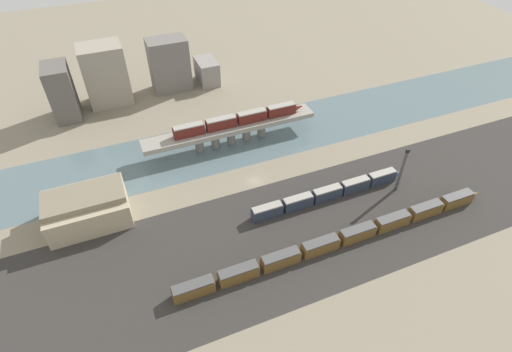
{
  "coord_description": "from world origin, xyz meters",
  "views": [
    {
      "loc": [
        -35.27,
        -86.91,
        83.74
      ],
      "look_at": [
        0.0,
        -0.94,
        2.81
      ],
      "focal_mm": 28.0,
      "sensor_mm": 36.0,
      "label": 1
    }
  ],
  "objects_px": {
    "train_yard_mid": "(330,193)",
    "warehouse_building": "(87,208)",
    "signal_tower": "(402,170)",
    "train_on_bridge": "(240,119)",
    "train_yard_near": "(343,238)"
  },
  "relations": [
    {
      "from": "signal_tower",
      "to": "train_on_bridge",
      "type": "bearing_deg",
      "value": 129.9
    },
    {
      "from": "train_on_bridge",
      "to": "train_yard_near",
      "type": "bearing_deg",
      "value": -80.73
    },
    {
      "from": "train_on_bridge",
      "to": "train_yard_near",
      "type": "xyz_separation_m",
      "value": [
        8.83,
        -54.06,
        -7.05
      ]
    },
    {
      "from": "train_yard_near",
      "to": "train_on_bridge",
      "type": "bearing_deg",
      "value": 99.27
    },
    {
      "from": "train_yard_mid",
      "to": "warehouse_building",
      "type": "distance_m",
      "value": 69.47
    },
    {
      "from": "train_on_bridge",
      "to": "train_yard_mid",
      "type": "distance_m",
      "value": 40.83
    },
    {
      "from": "train_on_bridge",
      "to": "warehouse_building",
      "type": "distance_m",
      "value": 56.35
    },
    {
      "from": "train_yard_mid",
      "to": "warehouse_building",
      "type": "xyz_separation_m",
      "value": [
        -67.02,
        18.12,
        2.55
      ]
    },
    {
      "from": "train_yard_mid",
      "to": "warehouse_building",
      "type": "height_order",
      "value": "warehouse_building"
    },
    {
      "from": "warehouse_building",
      "to": "train_on_bridge",
      "type": "bearing_deg",
      "value": 20.28
    },
    {
      "from": "train_on_bridge",
      "to": "warehouse_building",
      "type": "xyz_separation_m",
      "value": [
        -52.69,
        -19.47,
        -4.41
      ]
    },
    {
      "from": "train_yard_mid",
      "to": "train_yard_near",
      "type": "bearing_deg",
      "value": -108.48
    },
    {
      "from": "train_on_bridge",
      "to": "warehouse_building",
      "type": "relative_size",
      "value": 2.17
    },
    {
      "from": "train_yard_near",
      "to": "warehouse_building",
      "type": "distance_m",
      "value": 70.62
    },
    {
      "from": "train_yard_mid",
      "to": "warehouse_building",
      "type": "relative_size",
      "value": 2.34
    }
  ]
}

